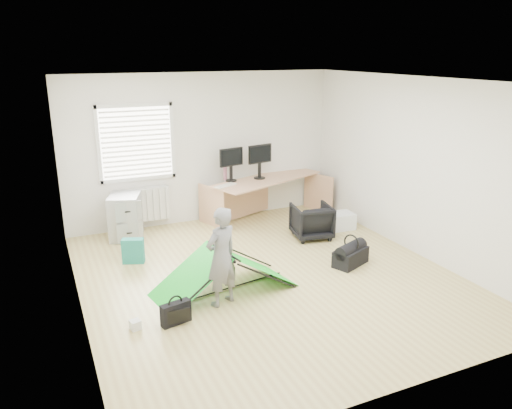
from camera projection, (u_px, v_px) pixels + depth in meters
name	position (u px, v px, depth m)	size (l,w,h in m)	color
ground	(268.00, 276.00, 7.06)	(5.50, 5.50, 0.00)	tan
back_wall	(203.00, 148.00, 9.06)	(5.00, 0.02, 2.70)	silver
window	(136.00, 143.00, 8.49)	(1.20, 0.06, 1.20)	silver
radiator	(141.00, 205.00, 8.78)	(1.00, 0.12, 0.60)	silver
desk	(267.00, 198.00, 9.42)	(2.26, 0.72, 0.77)	tan
filing_cabinet	(126.00, 216.00, 8.42)	(0.49, 0.65, 0.76)	#A0A2A6
monitor_left	(231.00, 169.00, 9.04)	(0.47, 0.10, 0.45)	black
monitor_right	(259.00, 166.00, 9.22)	(0.49, 0.11, 0.47)	black
keyboard	(226.00, 186.00, 8.76)	(0.43, 0.15, 0.02)	beige
thermos	(225.00, 174.00, 9.15)	(0.07, 0.07, 0.24)	#AA5F74
office_chair	(312.00, 221.00, 8.44)	(0.62, 0.64, 0.58)	black
person	(221.00, 257.00, 6.12)	(0.46, 0.30, 1.27)	slate
kite	(224.00, 271.00, 6.56)	(1.83, 0.80, 0.57)	green
storage_crate	(339.00, 221.00, 8.89)	(0.52, 0.36, 0.29)	white
tote_bag	(133.00, 251.00, 7.46)	(0.32, 0.14, 0.38)	#1C7F71
laptop_bag	(176.00, 313.00, 5.80)	(0.36, 0.11, 0.27)	black
white_box	(135.00, 325.00, 5.71)	(0.11, 0.11, 0.11)	silver
duffel_bag	(350.00, 257.00, 7.40)	(0.57, 0.29, 0.25)	black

